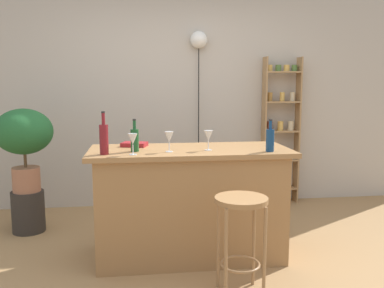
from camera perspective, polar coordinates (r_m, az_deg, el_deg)
The scene contains 15 objects.
ground at distance 3.47m, azimuth 0.35°, elevation -16.99°, with size 12.00×12.00×0.00m, color #A37A4C.
back_wall at distance 5.08m, azimuth -2.59°, elevation 7.36°, with size 6.40×0.10×2.80m, color #BCB2A3.
kitchen_counter at distance 3.58m, azimuth -0.29°, elevation -8.06°, with size 1.68×0.71×0.94m.
bar_stool at distance 2.94m, azimuth 6.74°, elevation -10.60°, with size 0.37×0.37×0.71m.
spice_shelf at distance 5.23m, azimuth 12.10°, elevation 2.06°, with size 0.45×0.17×1.80m.
plant_stool at distance 4.54m, azimuth -21.59°, elevation -8.60°, with size 0.32×0.32×0.42m, color #2D2823.
potted_plant at distance 4.39m, azimuth -22.12°, elevation 0.85°, with size 0.56×0.51×0.83m.
bottle_olive_oil at distance 3.36m, azimuth -7.89°, elevation 0.64°, with size 0.07×0.07×0.26m.
bottle_wine_red at distance 3.26m, azimuth -12.03°, elevation 0.77°, with size 0.07×0.07×0.33m.
bottle_spirits_clear at distance 3.38m, azimuth 10.69°, elevation 0.62°, with size 0.07×0.07×0.26m.
wine_glass_left at distance 3.21m, azimuth -8.15°, elevation 0.59°, with size 0.07×0.07×0.16m.
wine_glass_center at distance 3.31m, azimuth -3.17°, elevation 0.92°, with size 0.07×0.07×0.16m.
wine_glass_right at distance 3.39m, azimuth 2.27°, elevation 1.09°, with size 0.07×0.07×0.16m.
cookbook at distance 3.65m, azimuth -7.93°, elevation -0.04°, with size 0.21×0.15×0.04m, color maroon.
pendant_globe_light at distance 5.03m, azimuth 0.94°, elevation 13.78°, with size 0.20×0.20×2.10m.
Camera 1 is at (-0.42, -3.11, 1.49)m, focal length 38.78 mm.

